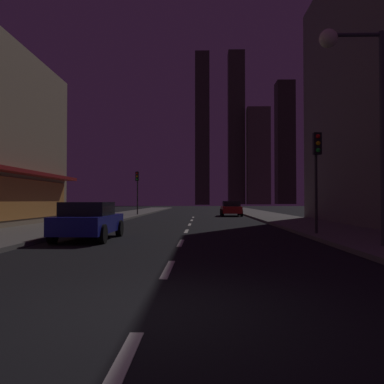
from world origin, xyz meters
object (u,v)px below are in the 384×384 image
(traffic_light_near_right, at_px, (317,160))
(street_lamp_right, at_px, (355,83))
(traffic_light_far_left, at_px, (137,183))
(car_parked_far, at_px, (231,208))
(fire_hydrant_far_left, at_px, (104,216))
(car_parked_near, at_px, (89,220))

(traffic_light_near_right, distance_m, street_lamp_right, 4.68)
(traffic_light_far_left, xyz_separation_m, street_lamp_right, (10.88, -25.61, 1.87))
(car_parked_far, relative_size, traffic_light_far_left, 1.01)
(fire_hydrant_far_left, bearing_deg, traffic_light_near_right, -41.54)
(car_parked_far, height_order, traffic_light_far_left, traffic_light_far_left)
(car_parked_near, height_order, car_parked_far, same)
(fire_hydrant_far_left, relative_size, street_lamp_right, 0.10)
(car_parked_far, height_order, street_lamp_right, street_lamp_right)
(car_parked_near, xyz_separation_m, street_lamp_right, (8.98, -3.01, 4.33))
(traffic_light_far_left, bearing_deg, car_parked_near, -85.19)
(traffic_light_far_left, bearing_deg, fire_hydrant_far_left, -92.04)
(car_parked_far, bearing_deg, car_parked_near, -107.52)
(car_parked_near, relative_size, traffic_light_far_left, 1.01)
(street_lamp_right, bearing_deg, car_parked_far, 93.94)
(traffic_light_far_left, relative_size, street_lamp_right, 0.64)
(car_parked_far, relative_size, traffic_light_near_right, 1.01)
(traffic_light_far_left, height_order, street_lamp_right, street_lamp_right)
(car_parked_near, xyz_separation_m, traffic_light_far_left, (-1.90, 22.59, 2.45))
(car_parked_far, bearing_deg, traffic_light_far_left, -178.69)
(car_parked_near, height_order, street_lamp_right, street_lamp_right)
(car_parked_far, xyz_separation_m, street_lamp_right, (1.78, -25.81, 4.33))
(car_parked_near, bearing_deg, fire_hydrant_far_left, 101.43)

